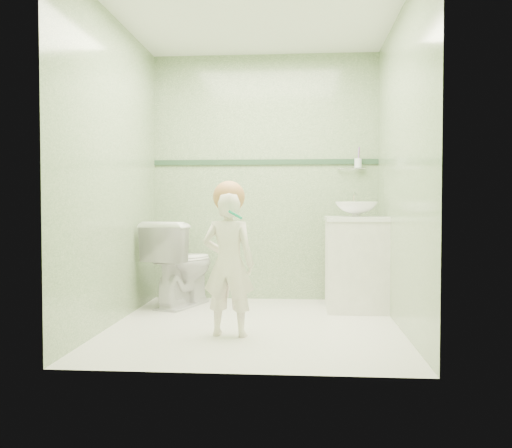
{
  "coord_description": "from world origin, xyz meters",
  "views": [
    {
      "loc": [
        0.36,
        -4.33,
        0.94
      ],
      "look_at": [
        0.0,
        0.15,
        0.78
      ],
      "focal_mm": 39.88,
      "sensor_mm": 36.0,
      "label": 1
    }
  ],
  "objects": [
    {
      "name": "vanity",
      "position": [
        0.84,
        0.7,
        0.4
      ],
      "size": [
        0.52,
        0.5,
        0.8
      ],
      "primitive_type": "cube",
      "color": "silver",
      "rests_on": "ground"
    },
    {
      "name": "toilet",
      "position": [
        -0.74,
        0.8,
        0.39
      ],
      "size": [
        0.66,
        0.87,
        0.78
      ],
      "primitive_type": "imported",
      "rotation": [
        0.0,
        0.0,
        2.82
      ],
      "color": "white",
      "rests_on": "ground"
    },
    {
      "name": "toddler",
      "position": [
        -0.16,
        -0.35,
        0.51
      ],
      "size": [
        0.4,
        0.29,
        1.02
      ],
      "primitive_type": "imported",
      "rotation": [
        0.0,
        0.0,
        3.03
      ],
      "color": "#EFE4CF",
      "rests_on": "ground"
    },
    {
      "name": "hair_cap",
      "position": [
        -0.16,
        -0.32,
        0.99
      ],
      "size": [
        0.23,
        0.23,
        0.23
      ],
      "primitive_type": "sphere",
      "color": "#C07F49",
      "rests_on": "toddler"
    },
    {
      "name": "room_shell",
      "position": [
        0.0,
        0.0,
        1.2
      ],
      "size": [
        2.5,
        2.54,
        2.4
      ],
      "color": "gray",
      "rests_on": "ground"
    },
    {
      "name": "trim_stripe",
      "position": [
        0.0,
        1.24,
        1.35
      ],
      "size": [
        2.2,
        0.02,
        0.05
      ],
      "primitive_type": "cube",
      "color": "#2B4A32",
      "rests_on": "room_shell"
    },
    {
      "name": "ground",
      "position": [
        0.0,
        0.0,
        0.0
      ],
      "size": [
        2.5,
        2.5,
        0.0
      ],
      "primitive_type": "plane",
      "color": "white",
      "rests_on": "ground"
    },
    {
      "name": "counter",
      "position": [
        0.84,
        0.7,
        0.81
      ],
      "size": [
        0.54,
        0.52,
        0.04
      ],
      "primitive_type": "cube",
      "color": "white",
      "rests_on": "vanity"
    },
    {
      "name": "basin",
      "position": [
        0.84,
        0.7,
        0.89
      ],
      "size": [
        0.37,
        0.37,
        0.13
      ],
      "primitive_type": "imported",
      "color": "white",
      "rests_on": "counter"
    },
    {
      "name": "teal_toothbrush",
      "position": [
        -0.1,
        -0.48,
        0.87
      ],
      "size": [
        0.11,
        0.14,
        0.08
      ],
      "color": "#099B68",
      "rests_on": "toddler"
    },
    {
      "name": "faucet",
      "position": [
        0.84,
        0.89,
        0.97
      ],
      "size": [
        0.03,
        0.13,
        0.18
      ],
      "color": "silver",
      "rests_on": "counter"
    },
    {
      "name": "cup_holder",
      "position": [
        0.89,
        1.18,
        1.33
      ],
      "size": [
        0.26,
        0.07,
        0.21
      ],
      "color": "silver",
      "rests_on": "room_shell"
    }
  ]
}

